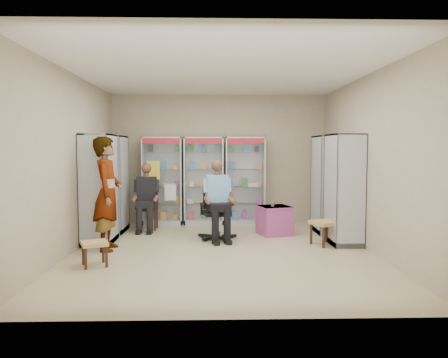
{
  "coord_description": "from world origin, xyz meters",
  "views": [
    {
      "loc": [
        -0.16,
        -7.32,
        1.74
      ],
      "look_at": [
        0.06,
        0.7,
        1.18
      ],
      "focal_mm": 35.0,
      "sensor_mm": 36.0,
      "label": 1
    }
  ],
  "objects_px": {
    "wooden_chair": "(147,208)",
    "seated_shopkeeper": "(217,202)",
    "cabinet_back_right": "(245,180)",
    "pink_trunk": "(275,220)",
    "cabinet_left_far": "(113,184)",
    "cabinet_right_far": "(328,184)",
    "office_chair": "(217,210)",
    "cabinet_back_mid": "(204,181)",
    "woven_stool_a": "(325,233)",
    "cabinet_back_left": "(163,181)",
    "standing_man": "(107,194)",
    "cabinet_right_near": "(344,189)",
    "cabinet_left_near": "(99,189)",
    "woven_stool_b": "(95,254)"
  },
  "relations": [
    {
      "from": "cabinet_back_right",
      "to": "pink_trunk",
      "type": "bearing_deg",
      "value": -69.67
    },
    {
      "from": "cabinet_back_right",
      "to": "cabinet_right_near",
      "type": "relative_size",
      "value": 1.0
    },
    {
      "from": "cabinet_left_far",
      "to": "cabinet_back_left",
      "type": "bearing_deg",
      "value": 135.0
    },
    {
      "from": "cabinet_back_mid",
      "to": "seated_shopkeeper",
      "type": "relative_size",
      "value": 1.4
    },
    {
      "from": "cabinet_back_left",
      "to": "cabinet_back_mid",
      "type": "distance_m",
      "value": 0.95
    },
    {
      "from": "cabinet_back_right",
      "to": "cabinet_left_near",
      "type": "bearing_deg",
      "value": -144.35
    },
    {
      "from": "cabinet_right_far",
      "to": "standing_man",
      "type": "bearing_deg",
      "value": 109.23
    },
    {
      "from": "cabinet_back_left",
      "to": "standing_man",
      "type": "xyz_separation_m",
      "value": [
        -0.65,
        -2.59,
        -0.03
      ]
    },
    {
      "from": "cabinet_back_mid",
      "to": "seated_shopkeeper",
      "type": "distance_m",
      "value": 1.84
    },
    {
      "from": "cabinet_back_left",
      "to": "cabinet_left_near",
      "type": "bearing_deg",
      "value": -114.61
    },
    {
      "from": "cabinet_back_mid",
      "to": "cabinet_right_far",
      "type": "height_order",
      "value": "same"
    },
    {
      "from": "cabinet_back_mid",
      "to": "cabinet_right_near",
      "type": "distance_m",
      "value": 3.41
    },
    {
      "from": "cabinet_right_near",
      "to": "standing_man",
      "type": "relative_size",
      "value": 1.03
    },
    {
      "from": "cabinet_right_near",
      "to": "woven_stool_b",
      "type": "distance_m",
      "value": 4.44
    },
    {
      "from": "woven_stool_b",
      "to": "seated_shopkeeper",
      "type": "bearing_deg",
      "value": 45.37
    },
    {
      "from": "pink_trunk",
      "to": "woven_stool_a",
      "type": "xyz_separation_m",
      "value": [
        0.77,
        -0.99,
        -0.07
      ]
    },
    {
      "from": "woven_stool_a",
      "to": "cabinet_left_near",
      "type": "bearing_deg",
      "value": 175.73
    },
    {
      "from": "wooden_chair",
      "to": "seated_shopkeeper",
      "type": "xyz_separation_m",
      "value": [
        1.48,
        -1.06,
        0.25
      ]
    },
    {
      "from": "pink_trunk",
      "to": "cabinet_right_far",
      "type": "bearing_deg",
      "value": 11.09
    },
    {
      "from": "cabinet_left_far",
      "to": "pink_trunk",
      "type": "height_order",
      "value": "cabinet_left_far"
    },
    {
      "from": "seated_shopkeeper",
      "to": "woven_stool_a",
      "type": "relative_size",
      "value": 3.27
    },
    {
      "from": "cabinet_back_right",
      "to": "cabinet_left_far",
      "type": "relative_size",
      "value": 1.0
    },
    {
      "from": "cabinet_left_near",
      "to": "seated_shopkeeper",
      "type": "bearing_deg",
      "value": 96.22
    },
    {
      "from": "standing_man",
      "to": "cabinet_left_far",
      "type": "bearing_deg",
      "value": 7.6
    },
    {
      "from": "cabinet_right_near",
      "to": "wooden_chair",
      "type": "bearing_deg",
      "value": 68.36
    },
    {
      "from": "cabinet_back_left",
      "to": "cabinet_right_far",
      "type": "distance_m",
      "value": 3.71
    },
    {
      "from": "cabinet_back_left",
      "to": "cabinet_right_near",
      "type": "distance_m",
      "value": 4.18
    },
    {
      "from": "cabinet_right_far",
      "to": "seated_shopkeeper",
      "type": "relative_size",
      "value": 1.4
    },
    {
      "from": "seated_shopkeeper",
      "to": "woven_stool_a",
      "type": "height_order",
      "value": "seated_shopkeeper"
    },
    {
      "from": "woven_stool_b",
      "to": "standing_man",
      "type": "relative_size",
      "value": 0.19
    },
    {
      "from": "cabinet_back_mid",
      "to": "cabinet_right_near",
      "type": "bearing_deg",
      "value": -40.84
    },
    {
      "from": "office_chair",
      "to": "cabinet_right_near",
      "type": "bearing_deg",
      "value": -23.41
    },
    {
      "from": "pink_trunk",
      "to": "cabinet_back_right",
      "type": "bearing_deg",
      "value": 110.33
    },
    {
      "from": "cabinet_left_far",
      "to": "seated_shopkeeper",
      "type": "relative_size",
      "value": 1.4
    },
    {
      "from": "cabinet_back_right",
      "to": "pink_trunk",
      "type": "distance_m",
      "value": 1.61
    },
    {
      "from": "seated_shopkeeper",
      "to": "cabinet_back_mid",
      "type": "bearing_deg",
      "value": 87.29
    },
    {
      "from": "cabinet_left_far",
      "to": "cabinet_right_far",
      "type": "bearing_deg",
      "value": 87.43
    },
    {
      "from": "cabinet_back_mid",
      "to": "cabinet_back_right",
      "type": "height_order",
      "value": "same"
    },
    {
      "from": "cabinet_left_near",
      "to": "woven_stool_b",
      "type": "relative_size",
      "value": 5.46
    },
    {
      "from": "woven_stool_a",
      "to": "woven_stool_b",
      "type": "relative_size",
      "value": 1.19
    },
    {
      "from": "cabinet_left_near",
      "to": "pink_trunk",
      "type": "height_order",
      "value": "cabinet_left_near"
    },
    {
      "from": "cabinet_left_far",
      "to": "pink_trunk",
      "type": "distance_m",
      "value": 3.43
    },
    {
      "from": "cabinet_left_far",
      "to": "cabinet_left_near",
      "type": "relative_size",
      "value": 1.0
    },
    {
      "from": "pink_trunk",
      "to": "standing_man",
      "type": "height_order",
      "value": "standing_man"
    },
    {
      "from": "cabinet_right_near",
      "to": "standing_man",
      "type": "distance_m",
      "value": 4.2
    },
    {
      "from": "cabinet_back_right",
      "to": "cabinet_right_far",
      "type": "height_order",
      "value": "same"
    },
    {
      "from": "cabinet_right_far",
      "to": "cabinet_left_far",
      "type": "xyz_separation_m",
      "value": [
        -4.46,
        0.2,
        0.0
      ]
    },
    {
      "from": "cabinet_right_far",
      "to": "office_chair",
      "type": "height_order",
      "value": "cabinet_right_far"
    },
    {
      "from": "wooden_chair",
      "to": "seated_shopkeeper",
      "type": "height_order",
      "value": "seated_shopkeeper"
    },
    {
      "from": "cabinet_back_mid",
      "to": "pink_trunk",
      "type": "relative_size",
      "value": 3.33
    }
  ]
}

